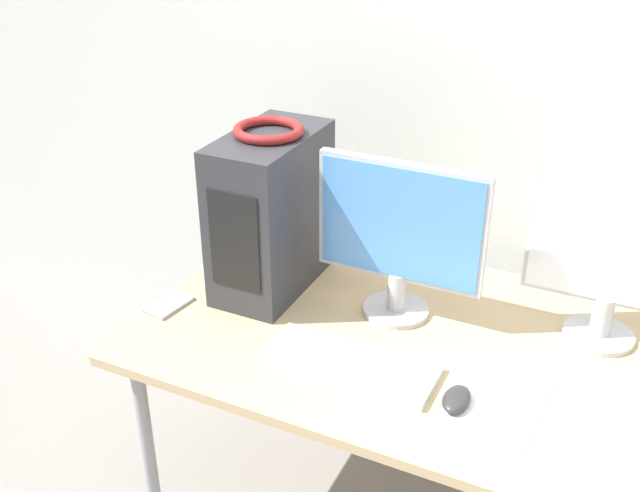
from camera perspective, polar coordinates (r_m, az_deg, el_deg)
name	(u,v)px	position (r m, az deg, el deg)	size (l,w,h in m)	color
desk	(581,392)	(2.02, 19.25, -10.48)	(2.35, 0.91, 0.70)	tan
pc_tower	(271,213)	(2.17, -3.75, 2.56)	(0.22, 0.41, 0.47)	#2D2D33
headphones	(268,130)	(2.08, -3.95, 8.80)	(0.20, 0.20, 0.03)	maroon
monitor_main	(400,235)	(2.02, 6.11, 0.84)	(0.47, 0.19, 0.46)	#B7B7BC
monitor_right_near	(615,256)	(2.04, 21.56, -0.69)	(0.44, 0.19, 0.47)	#B7B7BC
keyboard	(350,364)	(1.92, 2.30, -8.96)	(0.44, 0.18, 0.02)	silver
mouse	(457,399)	(1.83, 10.37, -11.41)	(0.06, 0.11, 0.03)	#2D2D2D
cell_phone	(169,305)	(2.21, -11.41, -4.40)	(0.10, 0.15, 0.01)	#99999E
paper_sheet_left	(496,404)	(1.86, 13.24, -11.65)	(0.23, 0.31, 0.00)	white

